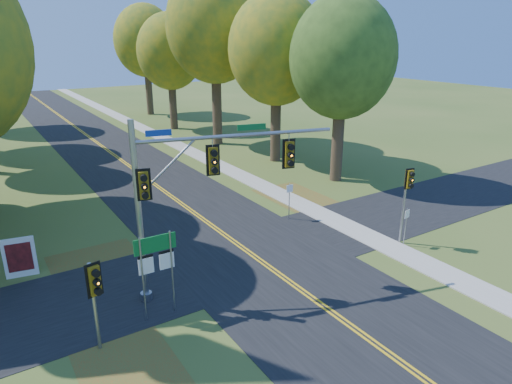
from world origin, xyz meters
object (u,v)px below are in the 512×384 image
traffic_mast (190,185)px  route_sign_cluster (156,259)px  east_signal_pole (408,187)px  info_kiosk (20,258)px

traffic_mast → route_sign_cluster: bearing=-142.0°
route_sign_cluster → east_signal_pole: bearing=-1.7°
east_signal_pole → info_kiosk: size_ratio=2.21×
east_signal_pole → route_sign_cluster: (-12.57, 0.74, -0.67)m
traffic_mast → east_signal_pole: traffic_mast is taller
east_signal_pole → route_sign_cluster: size_ratio=1.19×
traffic_mast → info_kiosk: (-5.81, 5.27, -3.76)m
traffic_mast → route_sign_cluster: traffic_mast is taller
traffic_mast → route_sign_cluster: (-1.82, -0.79, -2.30)m
traffic_mast → route_sign_cluster: size_ratio=2.32×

